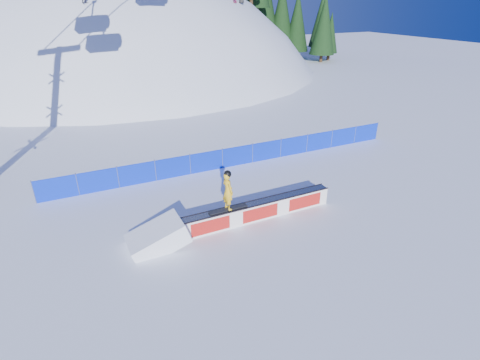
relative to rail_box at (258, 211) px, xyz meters
name	(u,v)px	position (x,y,z in m)	size (l,w,h in m)	color
ground	(275,197)	(1.79, 1.48, -0.44)	(160.00, 160.00, 0.00)	white
snow_hill	(141,183)	(1.79, 43.48, -18.44)	(64.00, 64.00, 64.00)	white
treeline	(292,3)	(28.06, 42.01, 8.12)	(25.86, 13.29, 18.90)	#352415
safety_fence	(238,156)	(1.79, 5.98, 0.16)	(22.05, 0.05, 1.30)	#0726C7
rail_box	(258,211)	(0.00, 0.00, 0.00)	(7.44, 0.61, 0.89)	white
snow_ramp	(159,245)	(-4.64, -0.05, -0.44)	(2.31, 1.54, 0.87)	white
snowboarder	(228,191)	(-1.49, -0.02, 1.36)	(1.77, 0.68, 1.84)	black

